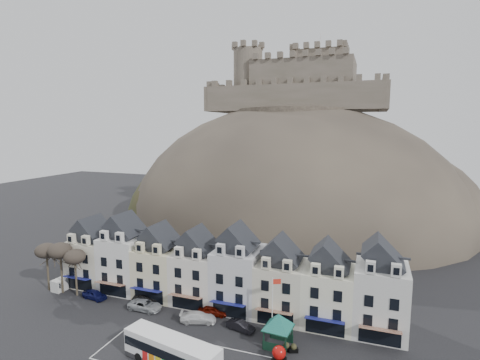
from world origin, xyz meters
name	(u,v)px	position (x,y,z in m)	size (l,w,h in m)	color
coach_bay_markings	(186,359)	(2.00, 1.25, 0.00)	(22.00, 7.50, 0.01)	silver
townhouse_terrace	(219,271)	(0.15, 15.97, 5.30)	(54.40, 9.35, 11.80)	beige
castle_hill	(294,223)	(1.25, 68.95, 0.11)	(100.00, 76.00, 68.00)	#342D28
castle	(299,83)	(0.51, 75.93, 40.19)	(50.20, 22.20, 22.00)	brown
tree_left_far	(46,251)	(-29.00, 10.50, 6.90)	(3.61, 3.61, 8.24)	#3E3627
tree_left_mid	(60,251)	(-26.00, 10.50, 7.24)	(3.78, 3.78, 8.64)	#3E3627
tree_left_near	(75,257)	(-23.00, 10.50, 6.55)	(3.43, 3.43, 7.84)	#3E3627
bus	(172,351)	(1.09, -0.44, 1.95)	(12.83, 5.31, 3.53)	#262628
bus_shelter	(278,321)	(11.73, 7.58, 3.39)	(6.87, 6.87, 4.37)	black
red_buoy	(279,354)	(12.61, 4.50, 1.02)	(1.66, 1.66, 2.01)	black
flagpole	(273,302)	(10.39, 10.04, 4.57)	(1.07, 0.53, 8.01)	silver
white_van	(65,283)	(-27.04, 12.00, 0.98)	(2.20, 4.40, 1.95)	silver
planter_west	(286,347)	(12.94, 6.95, 0.54)	(1.21, 0.79, 1.13)	black
planter_east	(294,348)	(13.84, 7.00, 0.53)	(1.24, 0.93, 1.11)	black
car_navy	(95,295)	(-19.35, 10.43, 0.74)	(1.74, 4.32, 1.47)	#0D1043
car_black	(145,299)	(-10.80, 11.94, 0.66)	(1.41, 4.03, 1.33)	black
car_silver	(145,305)	(-9.60, 10.04, 0.73)	(2.43, 5.18, 1.46)	#ACB0B4
car_white	(198,317)	(-0.40, 9.50, 0.74)	(2.08, 5.12, 1.49)	white
car_maroon	(213,311)	(0.80, 12.00, 0.74)	(1.75, 4.34, 1.48)	#5A0E05
car_charcoal	(240,326)	(6.00, 9.50, 0.66)	(1.39, 4.00, 1.32)	black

